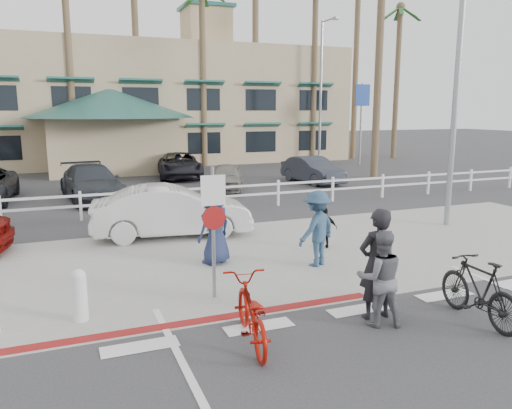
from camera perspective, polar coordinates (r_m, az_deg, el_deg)
name	(u,v)px	position (r m, az deg, el deg)	size (l,w,h in m)	color
ground	(378,323)	(9.17, 13.78, -13.01)	(140.00, 140.00, 0.00)	#333335
bike_path	(464,379)	(7.80, 22.71, -17.97)	(12.00, 16.00, 0.01)	#333335
sidewalk_plaza	(274,254)	(12.85, 2.09, -5.69)	(22.00, 7.00, 0.01)	gray
cross_street	(225,222)	(16.47, -3.52, -2.03)	(40.00, 5.00, 0.01)	#333335
parking_lot	(166,183)	(25.53, -10.20, 2.40)	(50.00, 16.00, 0.01)	#333335
curb_red	(193,322)	(8.99, -7.24, -13.20)	(7.00, 0.25, 0.02)	maroon
rail_fence	(221,197)	(18.40, -4.00, 0.89)	(29.40, 0.16, 1.00)	silver
building	(155,82)	(38.47, -11.50, 13.55)	(28.00, 16.00, 11.30)	tan
sign_post	(213,226)	(9.62, -4.91, -2.47)	(0.50, 0.10, 2.90)	gray
bollard_0	(80,295)	(9.33, -19.51, -9.75)	(0.26, 0.26, 0.95)	silver
streetlight_0	(457,81)	(16.83, 21.97, 12.92)	(0.60, 2.00, 9.00)	gray
streetlight_1	(321,93)	(35.17, 7.40, 12.48)	(0.60, 2.00, 9.50)	gray
info_sign	(361,123)	(34.48, 11.89, 9.14)	(1.20, 0.16, 5.60)	navy
palm_3	(69,51)	(31.97, -20.63, 16.13)	(4.00, 4.00, 14.00)	#205522
palm_4	(136,47)	(33.37, -13.55, 17.12)	(4.00, 4.00, 15.00)	#205522
palm_5	(203,64)	(33.14, -6.09, 15.65)	(4.00, 4.00, 13.00)	#205522
palm_6	(255,37)	(35.58, -0.06, 18.61)	(4.00, 4.00, 17.00)	#205522
palm_7	(314,61)	(36.18, 6.69, 16.02)	(4.00, 4.00, 14.00)	#205522
palm_8	(356,57)	(39.11, 11.36, 16.23)	(4.00, 4.00, 15.00)	#205522
palm_9	(397,71)	(39.91, 15.85, 14.48)	(4.00, 4.00, 13.00)	#205522
palm_11	(380,44)	(28.02, 13.94, 17.34)	(4.00, 4.00, 14.00)	#205522
bike_red	(250,312)	(8.01, -0.65, -12.21)	(0.69, 1.99, 1.04)	#8F0D04
rider_red	(377,264)	(9.03, 13.66, -6.63)	(0.73, 0.48, 1.99)	black
bike_black	(479,290)	(9.58, 24.13, -8.91)	(0.54, 1.92, 1.15)	black
rider_black	(380,278)	(8.81, 14.02, -8.16)	(0.82, 0.64, 1.68)	slate
pedestrian_a	(317,229)	(11.82, 6.96, -2.74)	(1.17, 0.67, 1.81)	navy
pedestrian_child	(325,228)	(13.40, 7.88, -2.69)	(0.65, 0.27, 1.10)	black
pedestrian_b	(215,226)	(11.91, -4.70, -2.44)	(0.91, 0.59, 1.86)	#1D2648
car_white_sedan	(172,211)	(14.68, -9.61, -0.77)	(1.58, 4.54, 1.50)	silver
lot_car_1	(92,183)	(21.44, -18.25, 2.37)	(2.01, 4.93, 1.43)	#282E35
lot_car_2	(227,177)	(22.90, -3.36, 3.15)	(1.45, 3.62, 1.23)	gray
lot_car_3	(313,170)	(25.32, 6.48, 3.94)	(1.41, 4.04, 1.33)	#2A2D38
lot_car_5	(179,165)	(27.58, -8.77, 4.46)	(2.24, 4.86, 1.35)	black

